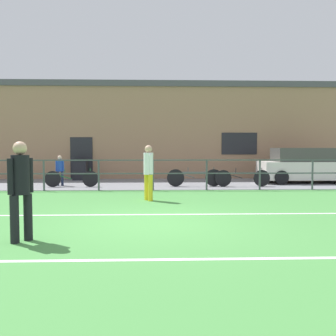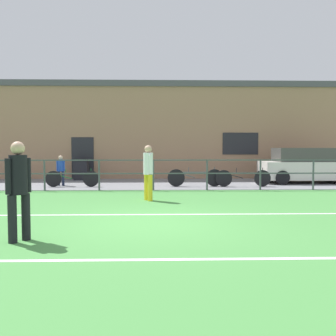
# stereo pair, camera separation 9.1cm
# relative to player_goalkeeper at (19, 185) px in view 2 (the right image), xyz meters

# --- Properties ---
(ground) EXTENTS (60.00, 44.00, 0.04)m
(ground) POSITION_rel_player_goalkeeper_xyz_m (2.19, 1.51, -0.99)
(ground) COLOR #478C42
(field_line_touchline) EXTENTS (36.00, 0.11, 0.00)m
(field_line_touchline) POSITION_rel_player_goalkeeper_xyz_m (2.19, 2.49, -0.96)
(field_line_touchline) COLOR white
(field_line_touchline) RESTS_ON ground
(field_line_hash) EXTENTS (36.00, 0.11, 0.00)m
(field_line_hash) POSITION_rel_player_goalkeeper_xyz_m (2.19, -1.11, -0.96)
(field_line_hash) COLOR white
(field_line_hash) RESTS_ON ground
(pavement_strip) EXTENTS (48.00, 5.00, 0.02)m
(pavement_strip) POSITION_rel_player_goalkeeper_xyz_m (2.19, 10.01, -0.96)
(pavement_strip) COLOR slate
(pavement_strip) RESTS_ON ground
(perimeter_fence) EXTENTS (36.07, 0.07, 1.15)m
(perimeter_fence) POSITION_rel_player_goalkeeper_xyz_m (2.19, 7.51, -0.22)
(perimeter_fence) COLOR #474C51
(perimeter_fence) RESTS_ON ground
(clubhouse_facade) EXTENTS (28.00, 2.56, 4.94)m
(clubhouse_facade) POSITION_rel_player_goalkeeper_xyz_m (2.19, 13.71, 1.51)
(clubhouse_facade) COLOR #A37A5B
(clubhouse_facade) RESTS_ON ground
(player_goalkeeper) EXTENTS (0.33, 0.39, 1.70)m
(player_goalkeeper) POSITION_rel_player_goalkeeper_xyz_m (0.00, 0.00, 0.00)
(player_goalkeeper) COLOR black
(player_goalkeeper) RESTS_ON ground
(player_striker) EXTENTS (0.29, 0.42, 1.66)m
(player_striker) POSITION_rel_player_goalkeeper_xyz_m (2.07, 4.87, -0.02)
(player_striker) COLOR gold
(player_striker) RESTS_ON ground
(spectator_child) EXTENTS (0.34, 0.22, 1.24)m
(spectator_child) POSITION_rel_player_goalkeeper_xyz_m (-1.64, 9.20, -0.24)
(spectator_child) COLOR #232D4C
(spectator_child) RESTS_ON pavement_strip
(parked_car_red) EXTENTS (4.09, 1.79, 1.55)m
(parked_car_red) POSITION_rel_player_goalkeeper_xyz_m (8.97, 10.14, -0.21)
(parked_car_red) COLOR silver
(parked_car_red) RESTS_ON pavement_strip
(bicycle_parked_0) EXTENTS (2.25, 0.04, 0.79)m
(bicycle_parked_0) POSITION_rel_player_goalkeeper_xyz_m (3.87, 8.71, -0.58)
(bicycle_parked_0) COLOR black
(bicycle_parked_0) RESTS_ON pavement_strip
(bicycle_parked_1) EXTENTS (2.23, 0.04, 0.76)m
(bicycle_parked_1) POSITION_rel_player_goalkeeper_xyz_m (5.80, 8.60, -0.60)
(bicycle_parked_1) COLOR black
(bicycle_parked_1) RESTS_ON pavement_strip
(bicycle_parked_2) EXTENTS (2.14, 0.04, 0.74)m
(bicycle_parked_2) POSITION_rel_player_goalkeeper_xyz_m (-1.07, 8.71, -0.61)
(bicycle_parked_2) COLOR black
(bicycle_parked_2) RESTS_ON pavement_strip
(trash_bin_0) EXTENTS (0.69, 0.58, 1.01)m
(trash_bin_0) POSITION_rel_player_goalkeeper_xyz_m (-1.34, 11.86, -0.44)
(trash_bin_0) COLOR black
(trash_bin_0) RESTS_ON pavement_strip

